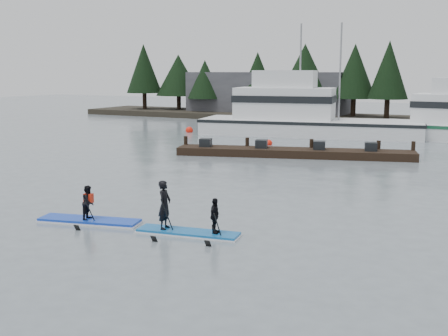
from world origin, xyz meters
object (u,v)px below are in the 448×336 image
at_px(fishing_boat_large, 303,126).
at_px(floating_dock, 294,153).
at_px(paddleboard_solo, 89,212).
at_px(paddleboard_duo, 185,217).

height_order(fishing_boat_large, floating_dock, fishing_boat_large).
height_order(fishing_boat_large, paddleboard_solo, fishing_boat_large).
xyz_separation_m(paddleboard_solo, paddleboard_duo, (3.63, 0.32, 0.20)).
bearing_deg(paddleboard_solo, paddleboard_duo, -8.22).
distance_m(floating_dock, paddleboard_duo, 17.29).
relative_size(floating_dock, paddleboard_solo, 3.94).
height_order(floating_dock, paddleboard_duo, paddleboard_duo).
height_order(fishing_boat_large, paddleboard_duo, fishing_boat_large).
distance_m(fishing_boat_large, paddleboard_duo, 29.07).
relative_size(fishing_boat_large, paddleboard_duo, 5.32).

